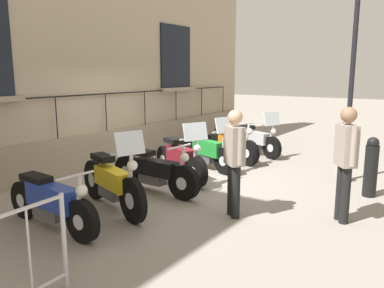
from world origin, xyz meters
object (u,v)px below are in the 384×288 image
(motorcycle_maroon, at_px, (181,160))
(pedestrian_walking, at_px, (234,157))
(motorcycle_black, at_px, (155,172))
(motorcycle_yellow, at_px, (112,183))
(motorcycle_green, at_px, (207,152))
(motorcycle_blue, at_px, (51,203))
(bollard, at_px, (371,167))
(motorcycle_orange, at_px, (231,146))
(motorcycle_silver, at_px, (254,140))
(pedestrian_standing, at_px, (346,157))

(motorcycle_maroon, relative_size, pedestrian_walking, 1.08)
(motorcycle_maroon, distance_m, pedestrian_walking, 2.40)
(motorcycle_black, bearing_deg, pedestrian_walking, -6.69)
(motorcycle_yellow, bearing_deg, motorcycle_green, 93.50)
(motorcycle_blue, height_order, bollard, bollard)
(motorcycle_orange, xyz_separation_m, motorcycle_silver, (0.11, 1.11, 0.03))
(bollard, xyz_separation_m, pedestrian_standing, (-0.11, -1.57, 0.45))
(motorcycle_maroon, xyz_separation_m, motorcycle_silver, (0.14, 3.27, 0.00))
(motorcycle_black, xyz_separation_m, motorcycle_maroon, (-0.15, 1.03, 0.02))
(motorcycle_maroon, relative_size, motorcycle_silver, 0.95)
(motorcycle_orange, relative_size, motorcycle_silver, 0.94)
(motorcycle_blue, distance_m, motorcycle_yellow, 1.09)
(motorcycle_black, xyz_separation_m, motorcycle_silver, (-0.00, 4.30, 0.02))
(motorcycle_green, distance_m, bollard, 3.59)
(motorcycle_black, distance_m, bollard, 4.03)
(motorcycle_black, xyz_separation_m, motorcycle_orange, (-0.12, 3.18, -0.01))
(motorcycle_yellow, relative_size, motorcycle_green, 1.15)
(motorcycle_yellow, height_order, motorcycle_black, motorcycle_yellow)
(motorcycle_blue, relative_size, motorcycle_silver, 1.06)
(motorcycle_yellow, distance_m, pedestrian_standing, 3.73)
(bollard, bearing_deg, motorcycle_silver, 147.66)
(motorcycle_orange, xyz_separation_m, pedestrian_walking, (1.94, -3.40, 0.58))
(motorcycle_maroon, xyz_separation_m, bollard, (3.57, 1.10, 0.14))
(motorcycle_green, xyz_separation_m, pedestrian_walking, (2.00, -2.34, 0.55))
(motorcycle_blue, xyz_separation_m, motorcycle_yellow, (0.14, 1.08, 0.06))
(motorcycle_blue, xyz_separation_m, motorcycle_orange, (-0.00, 5.38, -0.01))
(motorcycle_black, distance_m, motorcycle_green, 2.13)
(motorcycle_silver, distance_m, pedestrian_standing, 5.03)
(pedestrian_standing, bearing_deg, motorcycle_maroon, 172.33)
(motorcycle_yellow, relative_size, motorcycle_black, 1.01)
(motorcycle_green, xyz_separation_m, pedestrian_standing, (3.48, -1.56, 0.59))
(motorcycle_orange, distance_m, bollard, 3.69)
(bollard, bearing_deg, motorcycle_black, -148.07)
(motorcycle_silver, bearing_deg, bollard, -32.34)
(pedestrian_standing, bearing_deg, motorcycle_orange, 142.53)
(motorcycle_black, bearing_deg, motorcycle_orange, 92.07)
(motorcycle_blue, bearing_deg, motorcycle_black, 87.05)
(motorcycle_blue, bearing_deg, motorcycle_silver, 89.02)
(motorcycle_yellow, height_order, motorcycle_maroon, motorcycle_yellow)
(motorcycle_green, bearing_deg, motorcycle_maroon, -88.87)
(motorcycle_yellow, xyz_separation_m, motorcycle_maroon, (-0.18, 2.15, -0.04))
(pedestrian_standing, bearing_deg, motorcycle_green, 155.78)
(motorcycle_green, distance_m, motorcycle_orange, 1.06)
(motorcycle_maroon, distance_m, pedestrian_standing, 3.54)
(motorcycle_black, distance_m, motorcycle_silver, 4.30)
(motorcycle_maroon, bearing_deg, motorcycle_silver, 87.46)
(motorcycle_blue, height_order, motorcycle_maroon, motorcycle_maroon)
(motorcycle_green, relative_size, pedestrian_standing, 1.03)
(motorcycle_blue, distance_m, bollard, 5.59)
(motorcycle_green, bearing_deg, pedestrian_standing, -24.22)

